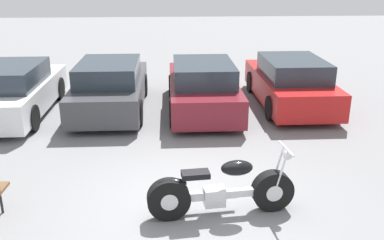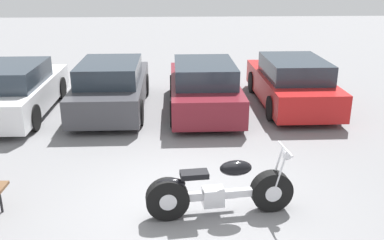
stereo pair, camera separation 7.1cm
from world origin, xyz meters
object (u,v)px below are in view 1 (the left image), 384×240
object	(u,v)px
parked_car_dark_grey	(111,87)
parked_car_red	(290,83)
motorcycle	(220,191)
parked_car_white	(13,91)
parked_car_maroon	(203,87)

from	to	relation	value
parked_car_dark_grey	parked_car_red	xyz separation A→B (m)	(5.14, 0.16, 0.00)
motorcycle	parked_car_white	size ratio (longest dim) A/B	0.54
motorcycle	parked_car_red	bearing A→B (deg)	64.80
parked_car_white	parked_car_red	xyz separation A→B (m)	(7.72, 0.45, 0.00)
parked_car_red	parked_car_dark_grey	bearing A→B (deg)	-178.27
parked_car_white	parked_car_maroon	size ratio (longest dim) A/B	1.00
motorcycle	parked_car_white	bearing A→B (deg)	132.98
parked_car_white	parked_car_red	distance (m)	7.73
motorcycle	parked_car_maroon	xyz separation A→B (m)	(0.16, 5.45, 0.25)
motorcycle	parked_car_maroon	size ratio (longest dim) A/B	0.54
motorcycle	parked_car_red	distance (m)	6.41
parked_car_white	parked_car_red	world-z (taller)	same
motorcycle	parked_car_dark_grey	size ratio (longest dim) A/B	0.54
parked_car_maroon	parked_car_red	xyz separation A→B (m)	(2.57, 0.35, 0.00)
parked_car_maroon	parked_car_red	size ratio (longest dim) A/B	1.00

